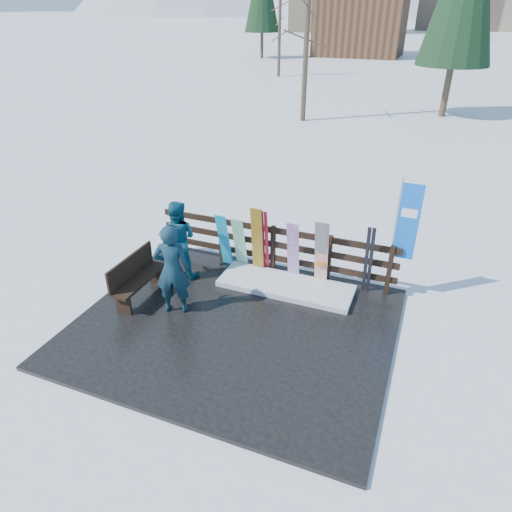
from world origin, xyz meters
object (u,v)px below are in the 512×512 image
at_px(snowboard_5, 322,254).
at_px(person_back, 177,240).
at_px(snowboard_0, 224,240).
at_px(rental_flag, 404,226).
at_px(snowboard_4, 321,254).
at_px(person_front, 172,270).
at_px(bench, 136,276).
at_px(snowboard_3, 293,252).
at_px(snowboard_2, 257,241).
at_px(snowboard_1, 240,244).

relative_size(snowboard_5, person_back, 0.88).
relative_size(snowboard_0, rental_flag, 0.55).
relative_size(rental_flag, person_back, 1.43).
relative_size(snowboard_4, snowboard_5, 1.02).
distance_m(snowboard_4, rental_flag, 1.80).
distance_m(rental_flag, person_front, 4.67).
distance_m(bench, snowboard_3, 3.39).
distance_m(bench, person_front, 1.08).
bearing_deg(snowboard_5, snowboard_2, 180.00).
bearing_deg(snowboard_0, snowboard_1, 0.00).
height_order(snowboard_0, snowboard_2, snowboard_2).
relative_size(snowboard_2, rental_flag, 0.64).
relative_size(snowboard_5, person_front, 0.83).
relative_size(snowboard_1, person_back, 0.76).
distance_m(bench, rental_flag, 5.56).
xyz_separation_m(snowboard_1, snowboard_2, (0.43, 0.00, 0.15)).
relative_size(snowboard_1, snowboard_4, 0.86).
bearing_deg(person_back, snowboard_2, -169.59).
distance_m(bench, snowboard_2, 2.74).
bearing_deg(rental_flag, snowboard_5, -170.20).
bearing_deg(person_front, bench, -27.43).
bearing_deg(rental_flag, snowboard_1, -175.56).
distance_m(rental_flag, person_back, 4.81).
xyz_separation_m(snowboard_0, snowboard_3, (1.67, 0.00, 0.03)).
height_order(bench, person_front, person_front).
relative_size(snowboard_3, person_back, 0.81).
height_order(rental_flag, person_back, rental_flag).
xyz_separation_m(snowboard_0, snowboard_4, (2.29, 0.00, 0.10)).
xyz_separation_m(snowboard_5, person_back, (-3.09, -0.75, 0.12)).
xyz_separation_m(snowboard_3, person_front, (-1.84, -1.98, 0.23)).
relative_size(snowboard_1, snowboard_5, 0.87).
bearing_deg(bench, person_back, 71.88).
distance_m(snowboard_4, snowboard_5, 0.02).
bearing_deg(snowboard_0, snowboard_2, 0.00).
distance_m(bench, snowboard_4, 3.92).
height_order(snowboard_4, person_back, person_back).
height_order(snowboard_3, snowboard_4, snowboard_4).
relative_size(bench, snowboard_2, 0.91).
distance_m(snowboard_1, rental_flag, 3.61).
relative_size(snowboard_0, snowboard_1, 1.03).
xyz_separation_m(snowboard_0, snowboard_5, (2.31, 0.00, 0.10)).
bearing_deg(person_back, snowboard_0, -150.79).
relative_size(bench, snowboard_4, 0.93).
bearing_deg(rental_flag, person_back, -167.63).
distance_m(snowboard_1, person_front, 2.08).
height_order(rental_flag, person_front, rental_flag).
distance_m(snowboard_0, snowboard_5, 2.31).
distance_m(bench, person_back, 1.24).
relative_size(snowboard_4, person_back, 0.89).
height_order(bench, snowboard_1, snowboard_1).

